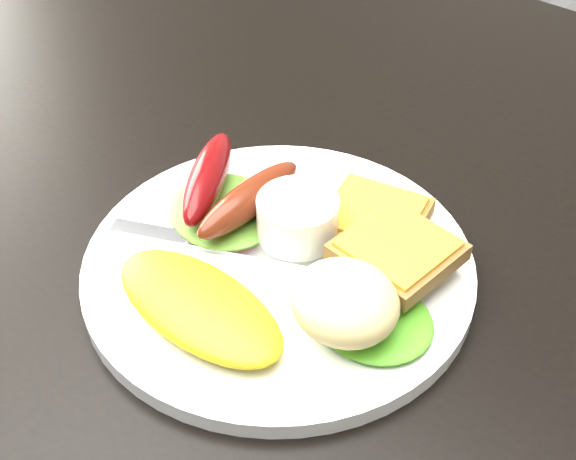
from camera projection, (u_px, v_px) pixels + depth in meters
The scene contains 12 objects.
dining_table at pixel (377, 244), 0.59m from camera, with size 1.20×0.80×0.04m, color black.
plate at pixel (279, 267), 0.53m from camera, with size 0.26×0.26×0.01m, color white.
lettuce_left at pixel (225, 210), 0.56m from camera, with size 0.09×0.08×0.01m, color #43821E.
lettuce_right at pixel (372, 319), 0.48m from camera, with size 0.08×0.07×0.01m, color #2A9B1A.
omelette at pixel (199, 306), 0.48m from camera, with size 0.13×0.06×0.02m, color yellow.
sausage_a at pixel (208, 177), 0.56m from camera, with size 0.03×0.10×0.03m, color #680607.
sausage_b at pixel (249, 199), 0.54m from camera, with size 0.02×0.10×0.02m, color maroon.
ramekin at pixel (298, 219), 0.53m from camera, with size 0.05×0.05×0.03m, color white.
toast_a at pixel (374, 219), 0.55m from camera, with size 0.07×0.07×0.01m, color brown.
toast_b at pixel (397, 252), 0.51m from camera, with size 0.07×0.07×0.01m, color olive.
potato_salad at pixel (345, 302), 0.47m from camera, with size 0.07×0.06×0.04m, color #F9F1B5.
fork at pixel (220, 245), 0.54m from camera, with size 0.15×0.01×0.00m, color #ADAFB7.
Camera 1 is at (0.22, -0.38, 1.13)m, focal length 50.00 mm.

